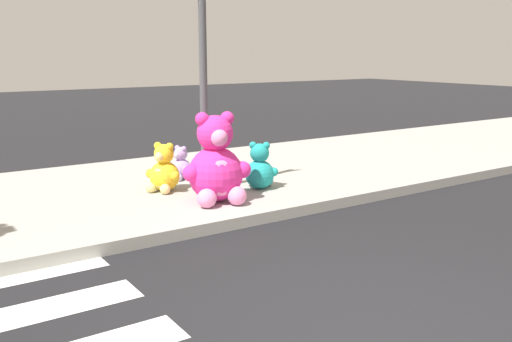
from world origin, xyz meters
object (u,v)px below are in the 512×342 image
at_px(plush_lavender, 180,166).
at_px(plush_yellow, 164,172).
at_px(plush_pink_large, 216,166).
at_px(sign_pole, 203,73).
at_px(plush_teal, 260,170).

height_order(plush_lavender, plush_yellow, plush_yellow).
height_order(plush_pink_large, plush_lavender, plush_pink_large).
height_order(sign_pole, plush_lavender, sign_pole).
bearing_deg(plush_pink_large, plush_yellow, 110.29).
relative_size(sign_pole, plush_pink_large, 2.63).
relative_size(plush_pink_large, plush_lavender, 2.26).
xyz_separation_m(plush_pink_large, plush_yellow, (-0.34, 0.93, -0.20)).
height_order(plush_pink_large, plush_yellow, plush_pink_large).
height_order(sign_pole, plush_teal, sign_pole).
relative_size(plush_pink_large, plush_yellow, 1.70).
xyz_separation_m(sign_pole, plush_yellow, (-0.49, 0.35, -1.41)).
bearing_deg(plush_pink_large, plush_lavender, 82.27).
bearing_deg(plush_yellow, plush_pink_large, -69.71).
distance_m(plush_lavender, plush_yellow, 0.80).
bearing_deg(sign_pole, plush_teal, -20.89).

